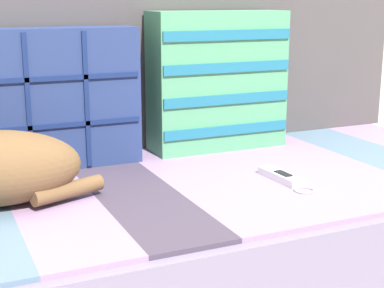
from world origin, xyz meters
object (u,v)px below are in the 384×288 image
object	(u,v)px
throw_pillow_striped	(217,81)
game_remote_near	(282,177)
throw_pillow_quilted	(53,98)
couch	(195,240)

from	to	relation	value
throw_pillow_striped	game_remote_near	world-z (taller)	throw_pillow_striped
game_remote_near	throw_pillow_quilted	bearing A→B (deg)	141.95
throw_pillow_striped	game_remote_near	size ratio (longest dim) A/B	2.04
couch	throw_pillow_striped	bearing A→B (deg)	52.18
couch	throw_pillow_quilted	world-z (taller)	throw_pillow_quilted
couch	throw_pillow_quilted	distance (m)	0.52
throw_pillow_striped	game_remote_near	xyz separation A→B (m)	(-0.01, -0.37, -0.19)
throw_pillow_quilted	game_remote_near	bearing A→B (deg)	-38.05
throw_pillow_striped	game_remote_near	bearing A→B (deg)	-91.20
couch	throw_pillow_striped	xyz separation A→B (m)	(0.18, 0.23, 0.38)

